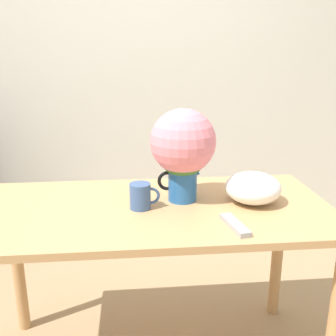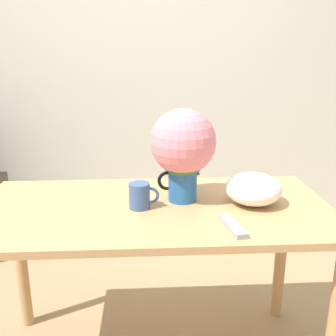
# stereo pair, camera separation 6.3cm
# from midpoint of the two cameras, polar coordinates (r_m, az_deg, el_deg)

# --- Properties ---
(wall_back) EXTENTS (8.00, 0.05, 2.60)m
(wall_back) POSITION_cam_midpoint_polar(r_m,az_deg,el_deg) (3.18, -6.08, 14.35)
(wall_back) COLOR silver
(wall_back) RESTS_ON ground_plane
(table) EXTENTS (1.49, 0.74, 0.80)m
(table) POSITION_cam_midpoint_polar(r_m,az_deg,el_deg) (1.71, -3.00, -9.14)
(table) COLOR tan
(table) RESTS_ON ground_plane
(flower_vase) EXTENTS (0.28, 0.28, 0.40)m
(flower_vase) POSITION_cam_midpoint_polar(r_m,az_deg,el_deg) (1.66, 1.08, 2.91)
(flower_vase) COLOR #235B9E
(flower_vase) RESTS_ON table
(coffee_mug) EXTENTS (0.13, 0.09, 0.11)m
(coffee_mug) POSITION_cam_midpoint_polar(r_m,az_deg,el_deg) (1.63, -5.06, -4.09)
(coffee_mug) COLOR #385689
(coffee_mug) RESTS_ON table
(white_bowl) EXTENTS (0.24, 0.24, 0.13)m
(white_bowl) POSITION_cam_midpoint_polar(r_m,az_deg,el_deg) (1.71, 11.20, -2.84)
(white_bowl) COLOR white
(white_bowl) RESTS_ON table
(remote_control) EXTENTS (0.08, 0.19, 0.02)m
(remote_control) POSITION_cam_midpoint_polar(r_m,az_deg,el_deg) (1.48, 8.49, -8.19)
(remote_control) COLOR #999999
(remote_control) RESTS_ON table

